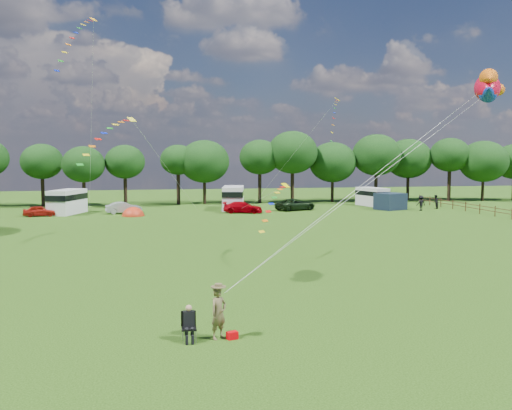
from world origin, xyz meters
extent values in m
plane|color=black|center=(0.00, 0.00, 0.00)|extent=(180.00, 180.00, 0.00)
cylinder|color=black|center=(-20.03, 56.31, 1.95)|extent=(0.47, 0.47, 3.90)
ellipsoid|color=black|center=(-20.03, 56.31, 6.00)|extent=(5.58, 5.58, 4.74)
cylinder|color=black|center=(-14.36, 53.27, 1.78)|extent=(0.44, 0.44, 3.56)
ellipsoid|color=black|center=(-14.36, 53.27, 5.64)|extent=(5.56, 5.56, 4.73)
cylinder|color=black|center=(-9.09, 54.23, 1.98)|extent=(0.47, 0.47, 3.95)
ellipsoid|color=black|center=(-9.09, 54.23, 5.95)|extent=(5.33, 5.33, 4.53)
cylinder|color=black|center=(-1.92, 56.03, 2.17)|extent=(0.50, 0.50, 4.33)
ellipsoid|color=black|center=(-1.92, 56.03, 6.19)|extent=(4.95, 4.95, 4.21)
cylinder|color=black|center=(1.70, 55.56, 1.66)|extent=(0.43, 0.43, 3.31)
ellipsoid|color=black|center=(1.70, 55.56, 5.95)|extent=(7.03, 7.03, 5.98)
cylinder|color=black|center=(9.66, 55.80, 2.18)|extent=(0.50, 0.50, 4.36)
ellipsoid|color=black|center=(9.66, 55.80, 6.56)|extent=(5.84, 5.84, 4.97)
cylinder|color=black|center=(14.25, 54.92, 2.27)|extent=(0.51, 0.51, 4.55)
ellipsoid|color=black|center=(14.25, 54.92, 7.23)|extent=(7.15, 7.15, 6.08)
cylinder|color=black|center=(20.49, 55.63, 1.61)|extent=(0.42, 0.42, 3.21)
ellipsoid|color=black|center=(20.49, 55.63, 5.80)|extent=(6.90, 6.90, 5.86)
cylinder|color=black|center=(26.98, 54.96, 2.09)|extent=(0.48, 0.48, 4.17)
ellipsoid|color=black|center=(26.98, 54.96, 6.86)|extent=(7.16, 7.16, 6.09)
cylinder|color=black|center=(32.97, 56.89, 1.83)|extent=(0.45, 0.45, 3.66)
ellipsoid|color=black|center=(32.97, 56.89, 6.31)|extent=(7.05, 7.05, 5.99)
cylinder|color=black|center=(38.41, 54.37, 2.32)|extent=(0.52, 0.52, 4.65)
ellipsoid|color=black|center=(38.41, 54.37, 6.88)|extent=(5.96, 5.96, 5.06)
cylinder|color=black|center=(43.16, 53.04, 1.59)|extent=(0.42, 0.42, 3.19)
ellipsoid|color=black|center=(43.16, 53.04, 5.89)|extent=(7.23, 7.23, 6.14)
cylinder|color=#472D19|center=(32.00, 30.00, 0.60)|extent=(0.12, 0.12, 1.20)
cylinder|color=#472D19|center=(32.00, 33.00, 0.60)|extent=(0.12, 0.12, 1.20)
cylinder|color=#472D19|center=(32.00, 31.50, 0.95)|extent=(0.08, 3.00, 0.08)
cylinder|color=#472D19|center=(32.00, 31.50, 0.55)|extent=(0.08, 3.00, 0.08)
cylinder|color=#472D19|center=(32.00, 36.00, 0.60)|extent=(0.12, 0.12, 1.20)
cylinder|color=#472D19|center=(32.00, 34.50, 0.95)|extent=(0.08, 3.00, 0.08)
cylinder|color=#472D19|center=(32.00, 34.50, 0.55)|extent=(0.08, 3.00, 0.08)
cylinder|color=#472D19|center=(32.00, 39.00, 0.60)|extent=(0.12, 0.12, 1.20)
cylinder|color=#472D19|center=(32.00, 37.50, 0.95)|extent=(0.08, 3.00, 0.08)
cylinder|color=#472D19|center=(32.00, 37.50, 0.55)|extent=(0.08, 3.00, 0.08)
cylinder|color=#472D19|center=(32.00, 42.00, 0.60)|extent=(0.12, 0.12, 1.20)
cylinder|color=#472D19|center=(32.00, 40.50, 0.95)|extent=(0.08, 3.00, 0.08)
cylinder|color=#472D19|center=(32.00, 40.50, 0.55)|extent=(0.08, 3.00, 0.08)
cylinder|color=#472D19|center=(32.00, 45.00, 0.60)|extent=(0.12, 0.12, 1.20)
cylinder|color=#472D19|center=(32.00, 43.50, 0.95)|extent=(0.08, 3.00, 0.08)
cylinder|color=#472D19|center=(32.00, 43.50, 0.55)|extent=(0.08, 3.00, 0.08)
cylinder|color=#472D19|center=(32.00, 48.00, 0.60)|extent=(0.12, 0.12, 1.20)
cylinder|color=#472D19|center=(32.00, 46.50, 0.95)|extent=(0.08, 3.00, 0.08)
cylinder|color=#472D19|center=(32.00, 46.50, 0.55)|extent=(0.08, 3.00, 0.08)
cylinder|color=#472D19|center=(32.00, 51.00, 0.60)|extent=(0.12, 0.12, 1.20)
cylinder|color=#472D19|center=(32.00, 49.50, 0.95)|extent=(0.08, 3.00, 0.08)
cylinder|color=#472D19|center=(32.00, 49.50, 0.55)|extent=(0.08, 3.00, 0.08)
imported|color=#A4180E|center=(-18.08, 42.70, 0.60)|extent=(3.75, 1.79, 1.21)
imported|color=#969A9E|center=(-8.95, 44.05, 0.68)|extent=(4.05, 2.08, 1.36)
imported|color=#9C0009|center=(4.92, 42.12, 0.67)|extent=(4.83, 3.06, 1.34)
imported|color=black|center=(11.91, 44.24, 0.72)|extent=(5.77, 4.16, 1.44)
cube|color=silver|center=(-15.41, 45.03, 1.41)|extent=(4.12, 6.14, 2.83)
cube|color=black|center=(-15.41, 45.03, 1.99)|extent=(4.20, 6.26, 0.67)
cylinder|color=black|center=(-15.99, 43.35, 0.40)|extent=(0.85, 0.54, 0.80)
cylinder|color=black|center=(-14.83, 46.72, 0.40)|extent=(0.85, 0.54, 0.80)
cube|color=silver|center=(4.43, 46.48, 1.47)|extent=(3.56, 6.23, 2.93)
cube|color=black|center=(4.43, 46.48, 2.06)|extent=(3.63, 6.35, 0.69)
cylinder|color=black|center=(4.08, 44.67, 0.41)|extent=(0.87, 0.45, 0.83)
cylinder|color=black|center=(4.77, 48.30, 0.41)|extent=(0.87, 0.45, 0.83)
cube|color=silver|center=(23.63, 48.09, 1.24)|extent=(3.22, 5.30, 2.47)
cube|color=black|center=(23.63, 48.09, 1.74)|extent=(3.28, 5.40, 0.59)
cylinder|color=black|center=(24.00, 46.58, 0.35)|extent=(0.74, 0.41, 0.70)
cylinder|color=black|center=(23.26, 49.60, 0.35)|extent=(0.74, 0.41, 0.70)
ellipsoid|color=red|center=(-7.81, 41.23, 0.02)|extent=(2.44, 2.81, 2.01)
cylinder|color=red|center=(-7.81, 41.23, 0.04)|extent=(2.56, 2.56, 0.08)
ellipsoid|color=#4F556B|center=(4.22, 44.90, 0.02)|extent=(3.00, 3.45, 2.34)
cylinder|color=#4F556B|center=(4.22, 44.90, 0.04)|extent=(3.15, 3.15, 0.08)
cube|color=#172234|center=(23.87, 42.80, 1.04)|extent=(4.12, 3.79, 2.08)
imported|color=brown|center=(-3.61, -3.42, 0.98)|extent=(0.86, 0.80, 1.97)
cylinder|color=#99999E|center=(-4.96, -3.79, 0.25)|extent=(0.02, 0.02, 0.49)
cylinder|color=#99999E|center=(-4.49, -3.79, 0.25)|extent=(0.02, 0.02, 0.49)
cylinder|color=#99999E|center=(-4.96, -3.32, 0.25)|extent=(0.02, 0.02, 0.49)
cylinder|color=#99999E|center=(-4.49, -3.32, 0.25)|extent=(0.02, 0.02, 0.49)
cube|color=black|center=(-4.73, -3.56, 0.49)|extent=(0.58, 0.56, 0.05)
cube|color=black|center=(-4.73, -3.30, 0.80)|extent=(0.56, 0.08, 0.59)
cube|color=black|center=(-4.73, -3.51, 0.84)|extent=(0.42, 0.28, 0.62)
sphere|color=tan|center=(-4.73, -3.54, 1.26)|extent=(0.24, 0.24, 0.24)
cube|color=#D90007|center=(-3.12, -3.57, 0.14)|extent=(0.47, 0.39, 0.28)
ellipsoid|color=red|center=(10.44, 1.67, 10.19)|extent=(2.74, 3.51, 1.93)
ellipsoid|color=#C9D228|center=(10.44, 1.67, 10.04)|extent=(1.70, 2.19, 1.05)
cone|color=orange|center=(9.71, 0.41, 10.49)|extent=(1.32, 1.45, 1.01)
cone|color=#0A2A99|center=(9.71, 0.41, 9.89)|extent=(1.32, 1.45, 1.01)
cone|color=#0A2A99|center=(10.49, 1.76, 10.81)|extent=(1.10, 1.04, 0.86)
sphere|color=white|center=(10.71, 2.85, 10.37)|extent=(0.32, 0.32, 0.32)
sphere|color=black|center=(10.71, 2.94, 10.37)|extent=(0.16, 0.16, 0.16)
cube|color=#F5A316|center=(-10.86, 32.20, 19.50)|extent=(0.76, 0.76, 0.36)
cube|color=red|center=(-11.13, 31.70, 19.28)|extent=(0.52, 0.53, 0.10)
cube|color=orange|center=(-11.40, 31.21, 19.01)|extent=(0.52, 0.53, 0.11)
cube|color=yellow|center=(-11.67, 30.71, 18.67)|extent=(0.51, 0.53, 0.12)
cube|color=#198C1E|center=(-11.94, 30.22, 18.24)|extent=(0.51, 0.53, 0.13)
cube|color=#0C1EB2|center=(-12.21, 29.72, 17.74)|extent=(0.51, 0.52, 0.14)
cube|color=red|center=(-12.48, 29.23, 17.15)|extent=(0.50, 0.52, 0.15)
cube|color=orange|center=(-12.75, 28.73, 16.49)|extent=(0.50, 0.52, 0.15)
cube|color=yellow|center=(-13.02, 28.24, 15.74)|extent=(0.50, 0.51, 0.16)
cube|color=#198C1E|center=(-13.29, 27.74, 14.92)|extent=(0.49, 0.51, 0.17)
cube|color=#0C1EB2|center=(-13.56, 27.25, 14.01)|extent=(0.49, 0.50, 0.18)
cube|color=#FFF42D|center=(-7.31, 22.96, 9.72)|extent=(0.80, 0.79, 0.37)
cube|color=red|center=(-7.71, 22.51, 9.61)|extent=(0.56, 0.53, 0.10)
cube|color=orange|center=(-8.12, 22.06, 9.46)|extent=(0.56, 0.53, 0.12)
cube|color=yellow|center=(-8.52, 21.61, 9.23)|extent=(0.56, 0.53, 0.13)
cube|color=#198C1E|center=(-8.93, 21.16, 8.92)|extent=(0.56, 0.53, 0.13)
cube|color=#0C1EB2|center=(-9.33, 20.71, 8.54)|extent=(0.55, 0.52, 0.14)
cube|color=red|center=(-9.74, 20.26, 8.07)|extent=(0.55, 0.52, 0.15)
cube|color=orange|center=(-10.14, 19.81, 7.52)|extent=(0.55, 0.52, 0.16)
cube|color=yellow|center=(-10.55, 19.36, 6.89)|extent=(0.54, 0.51, 0.17)
cube|color=#198C1E|center=(-10.95, 18.91, 6.18)|extent=(0.54, 0.51, 0.18)
cube|color=#E0D100|center=(3.11, 13.54, 4.81)|extent=(0.68, 0.67, 0.32)
cube|color=red|center=(2.79, 13.00, 4.73)|extent=(0.48, 0.45, 0.09)
cube|color=orange|center=(2.48, 12.46, 4.62)|extent=(0.48, 0.45, 0.10)
cube|color=yellow|center=(2.16, 11.92, 4.43)|extent=(0.48, 0.45, 0.11)
cube|color=#198C1E|center=(1.85, 11.38, 4.16)|extent=(0.48, 0.44, 0.11)
cube|color=#0C1EB2|center=(1.53, 10.84, 3.81)|extent=(0.47, 0.44, 0.12)
cube|color=red|center=(1.22, 10.30, 3.37)|extent=(0.47, 0.44, 0.13)
cube|color=orange|center=(0.90, 9.76, 2.86)|extent=(0.47, 0.43, 0.14)
cube|color=yellow|center=(0.59, 9.22, 2.27)|extent=(0.47, 0.43, 0.14)
imported|color=black|center=(29.91, 42.56, 0.90)|extent=(1.02, 0.96, 1.79)
imported|color=black|center=(26.93, 40.67, 0.95)|extent=(1.31, 0.79, 1.90)
cube|color=#EDD600|center=(11.47, 27.40, 12.08)|extent=(0.64, 0.66, 0.31)
cube|color=red|center=(11.25, 26.91, 11.92)|extent=(0.41, 0.50, 0.09)
cube|color=orange|center=(11.02, 26.41, 11.71)|extent=(0.40, 0.49, 0.10)
cube|color=yellow|center=(10.80, 25.92, 11.43)|extent=(0.40, 0.49, 0.11)
cube|color=#198C1E|center=(10.57, 25.42, 11.07)|extent=(0.40, 0.49, 0.11)
cube|color=#0C1EB2|center=(10.35, 24.93, 10.63)|extent=(0.40, 0.49, 0.12)
cube|color=red|center=(10.12, 24.43, 10.11)|extent=(0.39, 0.49, 0.13)
cube|color=orange|center=(9.90, 23.94, 9.50)|extent=(0.39, 0.48, 0.14)
cube|color=yellow|center=(9.67, 23.44, 8.82)|extent=(0.38, 0.48, 0.14)
cube|color=#198C1E|center=(9.45, 22.95, 8.06)|extent=(0.38, 0.48, 0.15)
camera|label=1|loc=(-6.14, -24.22, 6.90)|focal=40.00mm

